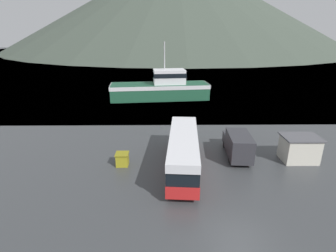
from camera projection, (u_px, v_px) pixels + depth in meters
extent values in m
plane|color=#383A3D|center=(237.00, 239.00, 15.75)|extent=(400.00, 400.00, 0.00)
plane|color=#475B6B|center=(173.00, 53.00, 147.65)|extent=(240.00, 240.00, 0.00)
cone|color=#3D473D|center=(176.00, 3.00, 182.82)|extent=(225.66, 225.66, 60.73)
cube|color=red|center=(183.00, 159.00, 23.49)|extent=(3.25, 10.86, 0.97)
cube|color=black|center=(183.00, 149.00, 23.14)|extent=(3.18, 10.65, 1.10)
cube|color=silver|center=(184.00, 139.00, 22.83)|extent=(3.25, 10.86, 0.69)
cube|color=black|center=(184.00, 129.00, 28.25)|extent=(2.16, 0.22, 1.49)
cylinder|color=black|center=(173.00, 147.00, 27.24)|extent=(0.37, 0.92, 0.90)
cylinder|color=black|center=(194.00, 147.00, 27.11)|extent=(0.37, 0.92, 0.90)
cylinder|color=black|center=(169.00, 187.00, 20.20)|extent=(0.37, 0.92, 0.90)
cylinder|color=black|center=(197.00, 188.00, 20.08)|extent=(0.37, 0.92, 0.90)
cube|color=#2D2D33|center=(239.00, 145.00, 25.09)|extent=(2.30, 4.16, 2.18)
cube|color=#2D2D33|center=(233.00, 139.00, 27.97)|extent=(2.15, 1.85, 1.20)
cube|color=black|center=(235.00, 133.00, 26.84)|extent=(1.74, 0.17, 0.76)
cylinder|color=black|center=(224.00, 144.00, 28.00)|extent=(0.26, 0.71, 0.70)
cylinder|color=black|center=(242.00, 145.00, 27.91)|extent=(0.26, 0.71, 0.70)
cylinder|color=black|center=(230.00, 160.00, 24.64)|extent=(0.26, 0.71, 0.70)
cylinder|color=black|center=(250.00, 160.00, 24.55)|extent=(0.26, 0.71, 0.70)
cube|color=#1E5138|center=(160.00, 91.00, 48.01)|extent=(17.97, 6.74, 2.77)
cube|color=silver|center=(160.00, 86.00, 47.66)|extent=(18.15, 6.81, 0.69)
cube|color=silver|center=(169.00, 77.00, 47.30)|extent=(5.94, 4.04, 2.53)
cube|color=black|center=(169.00, 75.00, 47.17)|extent=(6.07, 4.15, 0.76)
cylinder|color=#B2B2B7|center=(164.00, 56.00, 45.96)|extent=(0.20, 0.20, 4.79)
cube|color=olive|center=(122.00, 160.00, 24.23)|extent=(1.08, 1.05, 1.10)
cube|color=olive|center=(122.00, 154.00, 24.02)|extent=(1.19, 1.15, 0.12)
cube|color=beige|center=(299.00, 149.00, 24.94)|extent=(3.12, 2.32, 2.36)
cube|color=#4C4C51|center=(301.00, 137.00, 24.51)|extent=(3.43, 2.55, 0.12)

